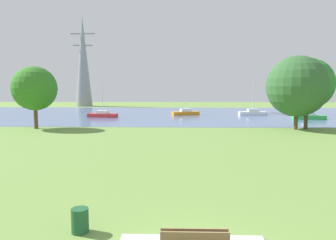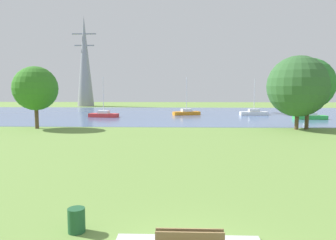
{
  "view_description": "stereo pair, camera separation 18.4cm",
  "coord_description": "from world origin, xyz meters",
  "px_view_note": "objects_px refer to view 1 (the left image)",
  "views": [
    {
      "loc": [
        -0.47,
        -7.92,
        4.67
      ],
      "look_at": [
        -1.27,
        19.96,
        1.89
      ],
      "focal_mm": 33.72,
      "sensor_mm": 36.0,
      "label": 1
    },
    {
      "loc": [
        -0.29,
        -7.91,
        4.67
      ],
      "look_at": [
        -1.27,
        19.96,
        1.89
      ],
      "focal_mm": 33.72,
      "sensor_mm": 36.0,
      "label": 2
    }
  ],
  "objects_px": {
    "sailboat_red": "(103,115)",
    "sailboat_orange": "(185,112)",
    "sailboat_brown": "(296,109)",
    "litter_bin": "(80,220)",
    "sailboat_white": "(253,113)",
    "sailboat_green": "(309,116)",
    "tree_west_far": "(297,86)",
    "electricity_pylon": "(83,61)",
    "tree_east_far": "(35,88)",
    "tree_east_near": "(307,84)"
  },
  "relations": [
    {
      "from": "tree_east_far",
      "to": "electricity_pylon",
      "type": "xyz_separation_m",
      "value": [
        -8.42,
        47.81,
        7.23
      ]
    },
    {
      "from": "tree_east_far",
      "to": "electricity_pylon",
      "type": "height_order",
      "value": "electricity_pylon"
    },
    {
      "from": "electricity_pylon",
      "to": "sailboat_red",
      "type": "bearing_deg",
      "value": -68.85
    },
    {
      "from": "sailboat_green",
      "to": "sailboat_red",
      "type": "bearing_deg",
      "value": 175.62
    },
    {
      "from": "sailboat_red",
      "to": "tree_east_near",
      "type": "bearing_deg",
      "value": -27.75
    },
    {
      "from": "sailboat_brown",
      "to": "sailboat_green",
      "type": "distance_m",
      "value": 19.02
    },
    {
      "from": "sailboat_white",
      "to": "sailboat_orange",
      "type": "xyz_separation_m",
      "value": [
        -11.9,
        -0.07,
        0.0
      ]
    },
    {
      "from": "sailboat_orange",
      "to": "tree_east_near",
      "type": "xyz_separation_m",
      "value": [
        13.46,
        -19.13,
        4.74
      ]
    },
    {
      "from": "litter_bin",
      "to": "sailboat_white",
      "type": "xyz_separation_m",
      "value": [
        16.54,
        46.21,
        0.06
      ]
    },
    {
      "from": "tree_west_far",
      "to": "electricity_pylon",
      "type": "xyz_separation_m",
      "value": [
        -38.64,
        47.69,
        6.99
      ]
    },
    {
      "from": "sailboat_red",
      "to": "tree_east_near",
      "type": "distance_m",
      "value": 31.04
    },
    {
      "from": "sailboat_green",
      "to": "electricity_pylon",
      "type": "relative_size",
      "value": 0.22
    },
    {
      "from": "sailboat_brown",
      "to": "electricity_pylon",
      "type": "relative_size",
      "value": 0.34
    },
    {
      "from": "sailboat_white",
      "to": "tree_east_far",
      "type": "height_order",
      "value": "tree_east_far"
    },
    {
      "from": "sailboat_orange",
      "to": "litter_bin",
      "type": "bearing_deg",
      "value": -95.74
    },
    {
      "from": "sailboat_white",
      "to": "sailboat_orange",
      "type": "distance_m",
      "value": 11.9
    },
    {
      "from": "sailboat_brown",
      "to": "sailboat_orange",
      "type": "distance_m",
      "value": 25.98
    },
    {
      "from": "tree_west_far",
      "to": "electricity_pylon",
      "type": "bearing_deg",
      "value": 129.02
    },
    {
      "from": "sailboat_white",
      "to": "sailboat_red",
      "type": "bearing_deg",
      "value": -169.12
    },
    {
      "from": "litter_bin",
      "to": "sailboat_green",
      "type": "distance_m",
      "value": 45.28
    },
    {
      "from": "tree_east_far",
      "to": "sailboat_green",
      "type": "bearing_deg",
      "value": 18.53
    },
    {
      "from": "sailboat_green",
      "to": "electricity_pylon",
      "type": "xyz_separation_m",
      "value": [
        -45.13,
        35.5,
        11.49
      ]
    },
    {
      "from": "litter_bin",
      "to": "electricity_pylon",
      "type": "bearing_deg",
      "value": 106.36
    },
    {
      "from": "litter_bin",
      "to": "electricity_pylon",
      "type": "relative_size",
      "value": 0.03
    },
    {
      "from": "sailboat_green",
      "to": "sailboat_orange",
      "type": "relative_size",
      "value": 0.78
    },
    {
      "from": "sailboat_red",
      "to": "sailboat_white",
      "type": "distance_m",
      "value": 26.05
    },
    {
      "from": "sailboat_brown",
      "to": "sailboat_orange",
      "type": "bearing_deg",
      "value": -154.75
    },
    {
      "from": "sailboat_green",
      "to": "tree_west_far",
      "type": "height_order",
      "value": "tree_west_far"
    },
    {
      "from": "tree_east_far",
      "to": "tree_west_far",
      "type": "height_order",
      "value": "tree_west_far"
    },
    {
      "from": "sailboat_orange",
      "to": "tree_west_far",
      "type": "distance_m",
      "value": 23.43
    },
    {
      "from": "electricity_pylon",
      "to": "litter_bin",
      "type": "bearing_deg",
      "value": -73.64
    },
    {
      "from": "litter_bin",
      "to": "sailboat_orange",
      "type": "relative_size",
      "value": 0.12
    },
    {
      "from": "electricity_pylon",
      "to": "sailboat_orange",
      "type": "bearing_deg",
      "value": -46.8
    },
    {
      "from": "sailboat_red",
      "to": "sailboat_white",
      "type": "relative_size",
      "value": 1.01
    },
    {
      "from": "tree_east_near",
      "to": "sailboat_orange",
      "type": "bearing_deg",
      "value": 125.14
    },
    {
      "from": "sailboat_green",
      "to": "tree_east_far",
      "type": "xyz_separation_m",
      "value": [
        -36.71,
        -12.31,
        4.25
      ]
    },
    {
      "from": "sailboat_red",
      "to": "electricity_pylon",
      "type": "height_order",
      "value": "electricity_pylon"
    },
    {
      "from": "sailboat_green",
      "to": "tree_west_far",
      "type": "relative_size",
      "value": 0.63
    },
    {
      "from": "sailboat_red",
      "to": "sailboat_orange",
      "type": "xyz_separation_m",
      "value": [
        13.68,
        4.84,
        0.0
      ]
    },
    {
      "from": "sailboat_white",
      "to": "tree_west_far",
      "type": "distance_m",
      "value": 20.09
    },
    {
      "from": "sailboat_green",
      "to": "litter_bin",
      "type": "bearing_deg",
      "value": -120.98
    },
    {
      "from": "sailboat_white",
      "to": "sailboat_green",
      "type": "xyz_separation_m",
      "value": [
        6.76,
        -7.39,
        -0.01
      ]
    },
    {
      "from": "sailboat_red",
      "to": "electricity_pylon",
      "type": "xyz_separation_m",
      "value": [
        -12.78,
        33.03,
        11.47
      ]
    },
    {
      "from": "litter_bin",
      "to": "tree_east_near",
      "type": "distance_m",
      "value": 32.87
    },
    {
      "from": "sailboat_green",
      "to": "sailboat_orange",
      "type": "height_order",
      "value": "sailboat_orange"
    },
    {
      "from": "sailboat_white",
      "to": "sailboat_brown",
      "type": "relative_size",
      "value": 0.81
    },
    {
      "from": "sailboat_orange",
      "to": "tree_east_far",
      "type": "height_order",
      "value": "tree_east_far"
    },
    {
      "from": "sailboat_white",
      "to": "sailboat_green",
      "type": "height_order",
      "value": "sailboat_white"
    },
    {
      "from": "tree_east_near",
      "to": "sailboat_red",
      "type": "bearing_deg",
      "value": 152.25
    },
    {
      "from": "sailboat_red",
      "to": "sailboat_orange",
      "type": "relative_size",
      "value": 0.97
    }
  ]
}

